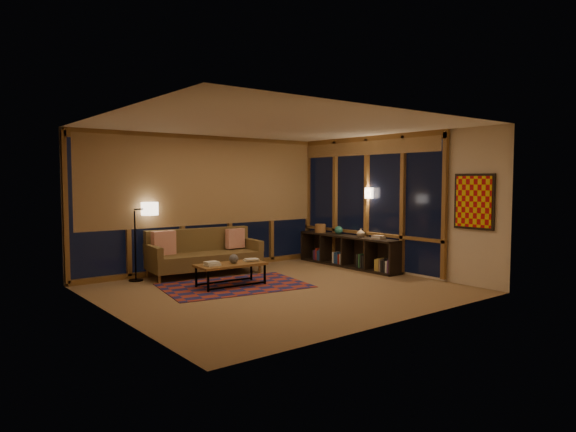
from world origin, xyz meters
TOP-DOWN VIEW (x-y plane):
  - floor at (0.00, 0.00)m, footprint 5.50×5.00m
  - ceiling at (0.00, 0.00)m, footprint 5.50×5.00m
  - walls at (0.00, 0.00)m, footprint 5.51×5.01m
  - window_wall_back at (0.00, 2.43)m, footprint 5.30×0.16m
  - window_wall_right at (2.68, 0.60)m, footprint 0.16×3.70m
  - wall_art at (2.71, -1.85)m, footprint 0.06×0.74m
  - wall_sconce at (2.62, 0.45)m, footprint 0.12×0.18m
  - sofa at (-0.34, 1.91)m, footprint 2.18×1.07m
  - pillow_left at (-1.07, 2.12)m, footprint 0.45×0.18m
  - pillow_right at (0.38, 1.97)m, footprint 0.39×0.15m
  - area_rug at (-0.44, 0.71)m, footprint 2.62×1.97m
  - coffee_table at (-0.50, 0.71)m, footprint 1.21×0.60m
  - book_stack_a at (-0.87, 0.71)m, footprint 0.23×0.18m
  - book_stack_b at (-0.09, 0.71)m, footprint 0.31×0.27m
  - ceramic_pot at (-0.45, 0.70)m, footprint 0.16×0.16m
  - floor_lamp at (-1.60, 2.18)m, footprint 0.53×0.41m
  - bookshelf at (2.49, 0.91)m, footprint 0.40×2.63m
  - basket at (2.47, 1.76)m, footprint 0.26×0.26m
  - teal_bowl at (2.49, 1.20)m, footprint 0.18×0.18m
  - vase at (2.49, 0.55)m, footprint 0.19×0.19m
  - shelf_book_stack at (2.49, 0.07)m, footprint 0.26×0.31m

SIDE VIEW (x-z plane):
  - floor at x=0.00m, z-range -0.01..0.01m
  - area_rug at x=-0.44m, z-range 0.00..0.01m
  - coffee_table at x=-0.50m, z-range 0.00..0.39m
  - bookshelf at x=2.49m, z-range 0.00..0.66m
  - book_stack_b at x=-0.09m, z-range 0.39..0.45m
  - book_stack_a at x=-0.87m, z-range 0.39..0.46m
  - sofa at x=-0.34m, z-range 0.00..0.86m
  - ceramic_pot at x=-0.45m, z-range 0.39..0.55m
  - pillow_right at x=0.38m, z-range 0.43..0.81m
  - pillow_left at x=-1.07m, z-range 0.43..0.87m
  - shelf_book_stack at x=2.49m, z-range 0.66..0.73m
  - floor_lamp at x=-1.60m, z-range 0.00..1.42m
  - teal_bowl at x=2.49m, z-range 0.66..0.83m
  - vase at x=2.49m, z-range 0.66..0.84m
  - basket at x=2.47m, z-range 0.66..0.84m
  - walls at x=0.00m, z-range 0.00..2.70m
  - window_wall_back at x=0.00m, z-range 0.05..2.65m
  - window_wall_right at x=2.68m, z-range 0.05..2.65m
  - wall_art at x=2.71m, z-range 0.98..1.92m
  - wall_sconce at x=2.62m, z-range 1.44..1.66m
  - ceiling at x=0.00m, z-range 2.70..2.71m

